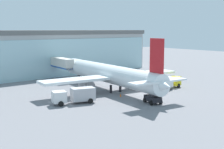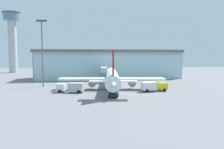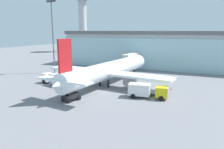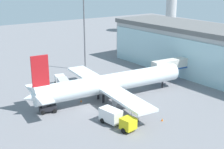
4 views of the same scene
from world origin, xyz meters
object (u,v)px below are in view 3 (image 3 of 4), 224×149
at_px(fuel_truck, 146,90).
at_px(safety_cone_wingtip, 171,89).
at_px(catering_truck, 55,78).
at_px(baggage_cart, 153,92).
at_px(apron_light_mast, 53,31).
at_px(pushback_tug, 70,95).
at_px(airplane, 109,70).
at_px(control_tower, 82,15).
at_px(safety_cone_nose, 89,89).
at_px(jet_bridge, 135,57).

relative_size(fuel_truck, safety_cone_wingtip, 13.76).
height_order(catering_truck, baggage_cart, catering_truck).
bearing_deg(apron_light_mast, pushback_tug, -44.00).
xyz_separation_m(apron_light_mast, airplane, (21.44, -6.25, -8.84)).
xyz_separation_m(control_tower, airplane, (51.07, -67.03, -17.99)).
distance_m(baggage_cart, safety_cone_nose, 13.67).
relative_size(baggage_cart, safety_cone_wingtip, 5.67).
bearing_deg(airplane, safety_cone_nose, 166.33).
distance_m(apron_light_mast, airplane, 24.02).
distance_m(airplane, baggage_cart, 12.27).
xyz_separation_m(catering_truck, pushback_tug, (10.63, -8.18, -0.49)).
relative_size(jet_bridge, baggage_cart, 4.45).
bearing_deg(control_tower, airplane, -52.69).
distance_m(pushback_tug, safety_cone_nose, 7.86).
height_order(control_tower, fuel_truck, control_tower).
xyz_separation_m(jet_bridge, catering_truck, (-10.45, -25.98, -2.74)).
xyz_separation_m(jet_bridge, airplane, (1.15, -20.63, -0.75)).
distance_m(control_tower, catering_truck, 84.83).
xyz_separation_m(apron_light_mast, pushback_tug, (20.48, -19.78, -11.32)).
relative_size(airplane, baggage_cart, 11.77).
bearing_deg(pushback_tug, fuel_truck, -43.22).
xyz_separation_m(catering_truck, safety_cone_nose, (9.70, -0.41, -1.19)).
relative_size(control_tower, catering_truck, 4.53).
bearing_deg(safety_cone_wingtip, control_tower, 135.09).
bearing_deg(fuel_truck, apron_light_mast, 149.61).
bearing_deg(control_tower, pushback_tug, -58.12).
distance_m(control_tower, fuel_truck, 97.79).
bearing_deg(safety_cone_wingtip, catering_truck, -164.00).
xyz_separation_m(apron_light_mast, fuel_truck, (32.43, -12.10, -10.83)).
xyz_separation_m(fuel_truck, safety_cone_wingtip, (3.14, 7.88, -1.19)).
xyz_separation_m(fuel_truck, safety_cone_nose, (-12.89, 0.10, -1.19)).
bearing_deg(baggage_cart, catering_truck, 80.57).
xyz_separation_m(pushback_tug, safety_cone_nose, (-0.93, 7.77, -0.70)).
height_order(fuel_truck, safety_cone_wingtip, fuel_truck).
relative_size(control_tower, safety_cone_wingtip, 62.72).
bearing_deg(jet_bridge, pushback_tug, -175.78).
distance_m(jet_bridge, airplane, 20.68).
bearing_deg(safety_cone_nose, baggage_cart, 11.29).
bearing_deg(control_tower, catering_truck, -61.39).
distance_m(catering_truck, safety_cone_wingtip, 26.79).
height_order(airplane, pushback_tug, airplane).
height_order(fuel_truck, pushback_tug, fuel_truck).
relative_size(baggage_cart, safety_cone_nose, 5.67).
distance_m(catering_truck, safety_cone_nose, 9.78).
xyz_separation_m(control_tower, safety_cone_wingtip, (65.21, -65.00, -21.18)).
bearing_deg(safety_cone_nose, pushback_tug, -83.15).
xyz_separation_m(control_tower, fuel_truck, (62.07, -72.88, -19.98)).
bearing_deg(apron_light_mast, baggage_cart, -15.81).
bearing_deg(safety_cone_nose, fuel_truck, -0.42).
bearing_deg(control_tower, safety_cone_nose, -55.96).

